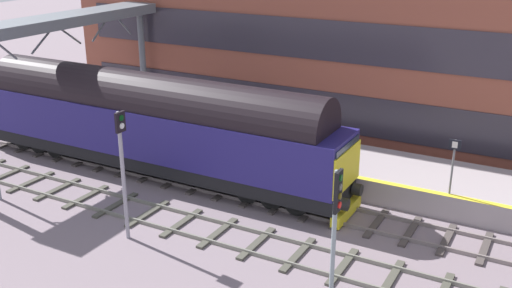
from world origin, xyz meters
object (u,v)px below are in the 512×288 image
at_px(signal_post_near, 336,217).
at_px(signal_post_mid, 123,162).
at_px(diesel_locomotive, 150,121).
at_px(platform_number_sign, 453,159).

xyz_separation_m(signal_post_near, signal_post_mid, (-0.00, 7.89, 0.20)).
distance_m(diesel_locomotive, signal_post_mid, 6.14).
distance_m(diesel_locomotive, signal_post_near, 12.14).
relative_size(signal_post_mid, platform_number_sign, 2.18).
relative_size(diesel_locomotive, signal_post_near, 4.52).
distance_m(diesel_locomotive, platform_number_sign, 12.93).
height_order(signal_post_near, platform_number_sign, signal_post_near).
height_order(signal_post_mid, platform_number_sign, signal_post_mid).
xyz_separation_m(signal_post_near, platform_number_sign, (7.19, -1.89, -0.31)).
height_order(signal_post_near, signal_post_mid, signal_post_mid).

